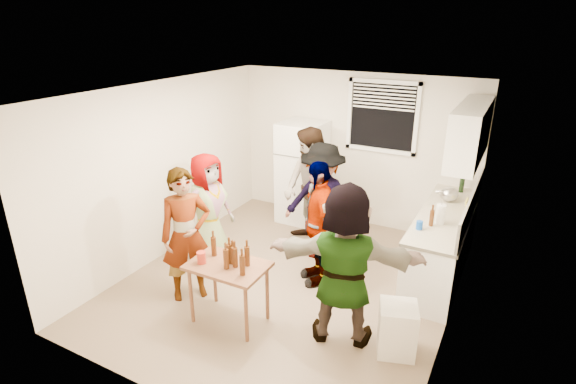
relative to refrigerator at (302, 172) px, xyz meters
The scene contains 23 objects.
room 2.20m from the refrigerator, 68.25° to the right, with size 4.00×4.50×2.50m, color silver, non-canonical shape.
window 1.60m from the refrigerator, 15.38° to the left, with size 1.12×0.10×1.06m, color white, non-canonical shape.
refrigerator is the anchor object (origin of this frame).
counter_lower 2.59m from the refrigerator, 16.59° to the right, with size 0.60×2.20×0.86m, color white.
countertop 2.56m from the refrigerator, 16.59° to the right, with size 0.64×2.22×0.04m, color beige.
backsplash 2.84m from the refrigerator, 14.94° to the right, with size 0.03×2.20×0.36m, color beige.
upper_cabinets 2.85m from the refrigerator, 11.61° to the right, with size 0.34×1.60×0.70m, color white.
kettle 2.42m from the refrigerator, ahead, with size 0.26×0.22×0.22m, color silver, non-canonical shape.
paper_towel 2.66m from the refrigerator, 24.03° to the right, with size 0.11×0.11×0.25m, color white.
wine_bottle 2.51m from the refrigerator, ahead, with size 0.07×0.07×0.27m, color black.
beer_bottle_counter 2.64m from the refrigerator, 27.07° to the right, with size 0.05×0.05×0.20m, color #47230C.
blue_cup 2.63m from the refrigerator, 31.35° to the right, with size 0.08×0.08×0.11m, color blue.
picture_frame 2.72m from the refrigerator, 11.05° to the right, with size 0.02×0.19×0.16m, color #E3D24B.
trash_bin 3.50m from the refrigerator, 47.00° to the right, with size 0.38×0.38×0.55m, color silver.
serving_table 3.07m from the refrigerator, 79.80° to the right, with size 0.87×0.58×0.74m, color brown, non-canonical shape.
beer_bottle_table 2.92m from the refrigerator, 78.85° to the right, with size 0.06×0.06×0.21m, color #47230C.
red_cup 3.02m from the refrigerator, 85.25° to the right, with size 0.10×0.10×0.13m, color #A32B1C.
guest_grey 2.13m from the refrigerator, 105.50° to the right, with size 0.78×1.60×0.51m, color gray.
guest_stripe 2.86m from the refrigerator, 94.32° to the right, with size 0.61×1.68×0.40m, color #141933.
guest_back_left 1.30m from the refrigerator, 57.20° to the right, with size 0.89×1.83×0.69m, color brown.
guest_back_right 1.61m from the refrigerator, 51.78° to the right, with size 1.11×1.72×0.64m, color #46464B.
guest_black 2.14m from the refrigerator, 57.71° to the right, with size 0.97×1.66×0.41m, color black.
guest_orange 3.23m from the refrigerator, 55.64° to the right, with size 1.66×1.79×0.53m, color #BC6B46.
Camera 1 is at (2.39, -4.52, 3.28)m, focal length 28.00 mm.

